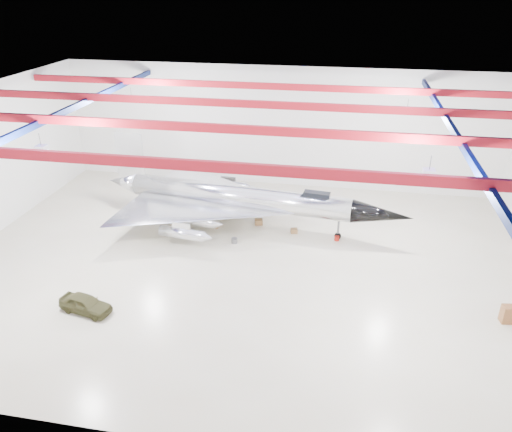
# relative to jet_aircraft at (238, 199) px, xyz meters

# --- Properties ---
(floor) EXTENTS (40.00, 40.00, 0.00)m
(floor) POSITION_rel_jet_aircraft_xyz_m (1.92, -5.72, -2.21)
(floor) COLOR #B8AE92
(floor) RESTS_ON ground
(wall_back) EXTENTS (40.00, 0.00, 40.00)m
(wall_back) POSITION_rel_jet_aircraft_xyz_m (1.92, 9.28, 3.29)
(wall_back) COLOR silver
(wall_back) RESTS_ON floor
(ceiling) EXTENTS (40.00, 40.00, 0.00)m
(ceiling) POSITION_rel_jet_aircraft_xyz_m (1.92, -5.72, 8.79)
(ceiling) COLOR #0A0F38
(ceiling) RESTS_ON wall_back
(ceiling_structure) EXTENTS (39.50, 29.50, 1.08)m
(ceiling_structure) POSITION_rel_jet_aircraft_xyz_m (1.92, -5.72, 8.11)
(ceiling_structure) COLOR maroon
(ceiling_structure) RESTS_ON ceiling
(jet_aircraft) EXTENTS (24.75, 15.72, 6.75)m
(jet_aircraft) POSITION_rel_jet_aircraft_xyz_m (0.00, 0.00, 0.00)
(jet_aircraft) COLOR silver
(jet_aircraft) RESTS_ON floor
(jeep) EXTENTS (3.44, 1.94, 1.10)m
(jeep) POSITION_rel_jet_aircraft_xyz_m (-6.40, -12.86, -1.66)
(jeep) COLOR #3D3B1E
(jeep) RESTS_ON floor
(desk) EXTENTS (1.24, 0.75, 1.08)m
(desk) POSITION_rel_jet_aircraft_xyz_m (18.11, -9.31, -1.68)
(desk) COLOR brown
(desk) RESTS_ON floor
(crate_ply) EXTENTS (0.59, 0.47, 0.40)m
(crate_ply) POSITION_rel_jet_aircraft_xyz_m (-1.71, -0.79, -2.01)
(crate_ply) COLOR olive
(crate_ply) RESTS_ON floor
(toolbox_red) EXTENTS (0.57, 0.51, 0.34)m
(toolbox_red) POSITION_rel_jet_aircraft_xyz_m (1.93, 4.12, -2.05)
(toolbox_red) COLOR #9E190F
(toolbox_red) RESTS_ON floor
(engine_drum) EXTENTS (0.57, 0.57, 0.40)m
(engine_drum) POSITION_rel_jet_aircraft_xyz_m (0.38, -3.02, -2.01)
(engine_drum) COLOR #59595B
(engine_drum) RESTS_ON floor
(parts_bin) EXTENTS (0.60, 0.52, 0.36)m
(parts_bin) POSITION_rel_jet_aircraft_xyz_m (4.58, -0.60, -2.03)
(parts_bin) COLOR olive
(parts_bin) RESTS_ON floor
(crate_small) EXTENTS (0.53, 0.48, 0.31)m
(crate_small) POSITION_rel_jet_aircraft_xyz_m (-6.39, 1.66, -2.06)
(crate_small) COLOR #59595B
(crate_small) RESTS_ON floor
(tool_chest) EXTENTS (0.38, 0.38, 0.34)m
(tool_chest) POSITION_rel_jet_aircraft_xyz_m (7.88, -1.21, -2.05)
(tool_chest) COLOR #9E190F
(tool_chest) RESTS_ON floor
(oil_barrel) EXTENTS (0.73, 0.64, 0.43)m
(oil_barrel) POSITION_rel_jet_aircraft_xyz_m (1.61, 0.37, -2.00)
(oil_barrel) COLOR olive
(oil_barrel) RESTS_ON floor
(spares_box) EXTENTS (0.47, 0.47, 0.38)m
(spares_box) POSITION_rel_jet_aircraft_xyz_m (6.71, 3.60, -2.03)
(spares_box) COLOR #59595B
(spares_box) RESTS_ON floor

